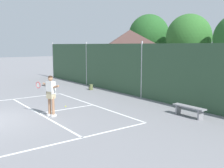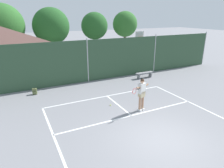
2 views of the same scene
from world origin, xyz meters
TOP-DOWN VIEW (x-y plane):
  - chainlink_fence at (0.00, 9.00)m, footprint 26.09×0.09m
  - clubhouse_building at (-6.66, 13.62)m, footprint 6.96×4.64m
  - treeline_backdrop at (-3.46, 20.65)m, footprint 25.99×4.61m
  - tennis_player at (0.80, 2.77)m, footprint 1.36×0.56m
  - tennis_ball at (-0.45, 4.09)m, footprint 0.07×0.07m
  - backpack_olive at (-4.21, 7.97)m, footprint 0.32×0.30m
  - courtside_bench at (4.55, 7.71)m, footprint 1.60×0.36m

SIDE VIEW (x-z plane):
  - tennis_ball at x=-0.45m, z-range 0.00..0.07m
  - backpack_olive at x=-4.21m, z-range -0.04..0.42m
  - courtside_bench at x=4.55m, z-range 0.12..0.60m
  - tennis_player at x=0.80m, z-range 0.18..2.04m
  - chainlink_fence at x=0.00m, z-range -0.07..3.36m
  - clubhouse_building at x=-6.66m, z-range 0.09..4.62m
  - treeline_backdrop at x=-3.46m, z-range 0.53..7.33m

